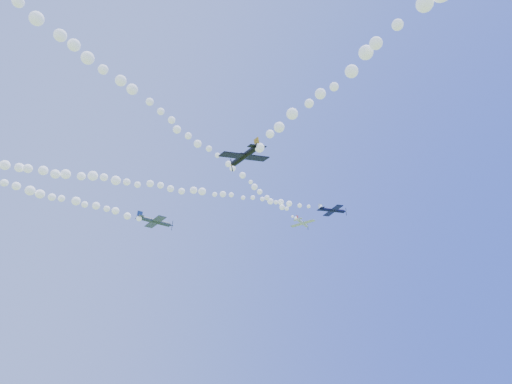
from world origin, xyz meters
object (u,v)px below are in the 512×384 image
plane_white (303,223)px  plane_black (245,156)px  plane_navy (333,210)px  plane_grey (155,221)px

plane_white → plane_black: plane_white is taller
plane_navy → plane_grey: plane_navy is taller
plane_white → plane_navy: (3.33, -8.07, 1.22)m
plane_white → plane_navy: 8.81m
plane_grey → plane_black: plane_grey is taller
plane_grey → plane_black: 35.26m
plane_navy → plane_black: size_ratio=1.09×
plane_white → plane_navy: size_ratio=0.81×
plane_white → plane_grey: plane_white is taller
plane_white → plane_navy: bearing=-91.6°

